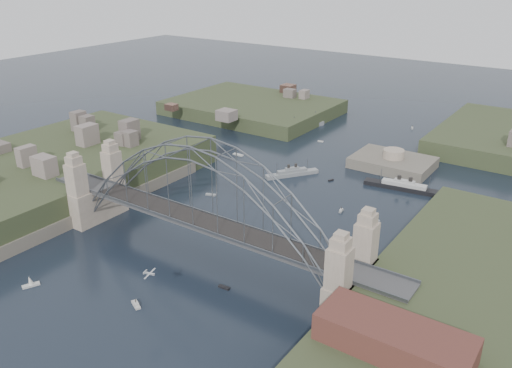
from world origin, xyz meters
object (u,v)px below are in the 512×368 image
object	(u,v)px
bridge	(203,203)
naval_cruiser_near	(292,173)
wharf_shed	(394,338)
naval_cruiser_far	(305,126)
fort_island	(392,168)
ocean_liner	(404,187)

from	to	relation	value
bridge	naval_cruiser_near	distance (m)	50.08
wharf_shed	naval_cruiser_far	xyz separation A→B (m)	(-71.75, 102.41, -9.06)
bridge	naval_cruiser_near	xyz separation A→B (m)	(-8.56, 47.96, -11.61)
fort_island	naval_cruiser_near	size ratio (longest dim) A/B	1.60
wharf_shed	ocean_liner	size ratio (longest dim) A/B	0.95
bridge	naval_cruiser_far	size ratio (longest dim) A/B	4.66
bridge	wharf_shed	xyz separation A→B (m)	(44.00, -14.00, -2.32)
naval_cruiser_far	ocean_liner	distance (m)	58.06
naval_cruiser_near	fort_island	bearing A→B (deg)	46.98
fort_island	wharf_shed	world-z (taller)	wharf_shed
wharf_shed	naval_cruiser_far	size ratio (longest dim) A/B	1.11
bridge	naval_cruiser_near	bearing A→B (deg)	100.12
bridge	fort_island	size ratio (longest dim) A/B	3.82
naval_cruiser_near	naval_cruiser_far	distance (m)	44.77
bridge	fort_island	world-z (taller)	bridge
fort_island	wharf_shed	xyz separation A→B (m)	(32.00, -84.00, 10.34)
fort_island	ocean_liner	xyz separation A→B (m)	(8.53, -13.83, 1.13)
wharf_shed	naval_cruiser_near	distance (m)	81.78
ocean_liner	naval_cruiser_near	bearing A→B (deg)	-164.24
wharf_shed	bridge	bearing A→B (deg)	162.35
bridge	naval_cruiser_far	xyz separation A→B (m)	(-27.75, 88.41, -11.38)
bridge	fort_island	distance (m)	72.14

